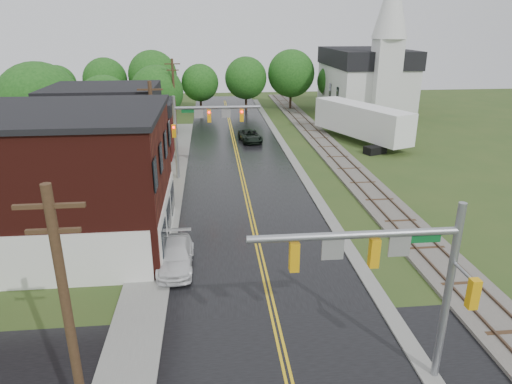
{
  "coord_description": "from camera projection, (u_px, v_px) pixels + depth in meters",
  "views": [
    {
      "loc": [
        -2.63,
        -11.25,
        12.76
      ],
      "look_at": [
        -0.11,
        13.67,
        3.5
      ],
      "focal_mm": 32.0,
      "sensor_mm": 36.0,
      "label": 1
    }
  ],
  "objects": [
    {
      "name": "railroad",
      "position": [
        330.0,
        150.0,
        48.74
      ],
      "size": [
        3.2,
        80.0,
        0.3
      ],
      "color": "#59544C",
      "rests_on": "ground"
    },
    {
      "name": "tree_left_e",
      "position": [
        158.0,
        93.0,
        55.5
      ],
      "size": [
        6.4,
        6.4,
        8.16
      ],
      "color": "black",
      "rests_on": "ground"
    },
    {
      "name": "darkred_building",
      "position": [
        138.0,
        135.0,
        46.12
      ],
      "size": [
        7.0,
        6.0,
        4.4
      ],
      "primitive_type": "cube",
      "color": "#3F0F0C",
      "rests_on": "ground"
    },
    {
      "name": "yellow_house",
      "position": [
        109.0,
        148.0,
        37.28
      ],
      "size": [
        8.0,
        7.0,
        6.4
      ],
      "primitive_type": "cube",
      "color": "tan",
      "rests_on": "ground"
    },
    {
      "name": "pickup_white",
      "position": [
        176.0,
        256.0,
        25.22
      ],
      "size": [
        1.9,
        4.66,
        1.35
      ],
      "primitive_type": "imported",
      "rotation": [
        0.0,
        0.0,
        -0.0
      ],
      "color": "silver",
      "rests_on": "ground"
    },
    {
      "name": "main_road",
      "position": [
        240.0,
        167.0,
        43.16
      ],
      "size": [
        10.0,
        90.0,
        0.02
      ],
      "primitive_type": "cube",
      "color": "black",
      "rests_on": "ground"
    },
    {
      "name": "tree_left_b",
      "position": [
        41.0,
        107.0,
        41.27
      ],
      "size": [
        7.6,
        7.6,
        9.69
      ],
      "color": "black",
      "rests_on": "ground"
    },
    {
      "name": "utility_pole_a",
      "position": [
        70.0,
        326.0,
        12.89
      ],
      "size": [
        1.8,
        0.28,
        9.0
      ],
      "color": "#382616",
      "rests_on": "ground"
    },
    {
      "name": "church",
      "position": [
        368.0,
        75.0,
        65.17
      ],
      "size": [
        10.4,
        18.4,
        20.0
      ],
      "color": "silver",
      "rests_on": "ground"
    },
    {
      "name": "utility_pole_c",
      "position": [
        174.0,
        96.0,
        53.95
      ],
      "size": [
        1.8,
        0.28,
        9.0
      ],
      "color": "#382616",
      "rests_on": "ground"
    },
    {
      "name": "curb_right",
      "position": [
        287.0,
        152.0,
        48.34
      ],
      "size": [
        0.8,
        70.0,
        0.12
      ],
      "primitive_type": "cube",
      "color": "gray",
      "rests_on": "ground"
    },
    {
      "name": "traffic_signal_far",
      "position": [
        200.0,
        122.0,
        38.31
      ],
      "size": [
        7.34,
        0.43,
        7.2
      ],
      "color": "gray",
      "rests_on": "ground"
    },
    {
      "name": "suv_dark",
      "position": [
        250.0,
        136.0,
        52.3
      ],
      "size": [
        2.71,
        4.94,
        1.31
      ],
      "primitive_type": "imported",
      "rotation": [
        0.0,
        0.0,
        0.12
      ],
      "color": "black",
      "rests_on": "ground"
    },
    {
      "name": "utility_pole_b",
      "position": [
        154.0,
        140.0,
        33.42
      ],
      "size": [
        1.8,
        0.28,
        9.0
      ],
      "color": "#382616",
      "rests_on": "ground"
    },
    {
      "name": "traffic_signal_near",
      "position": [
        394.0,
        265.0,
        15.64
      ],
      "size": [
        7.34,
        0.3,
        7.2
      ],
      "color": "gray",
      "rests_on": "ground"
    },
    {
      "name": "brick_building",
      "position": [
        43.0,
        181.0,
        26.55
      ],
      "size": [
        14.3,
        10.3,
        8.3
      ],
      "color": "#43140E",
      "rests_on": "ground"
    },
    {
      "name": "tree_left_c",
      "position": [
        106.0,
        105.0,
        49.53
      ],
      "size": [
        6.0,
        6.0,
        7.65
      ],
      "color": "black",
      "rests_on": "ground"
    },
    {
      "name": "semi_trailer",
      "position": [
        361.0,
        121.0,
        51.53
      ],
      "size": [
        7.93,
        13.79,
        4.22
      ],
      "color": "black",
      "rests_on": "ground"
    },
    {
      "name": "sidewalk_left",
      "position": [
        170.0,
        187.0,
        37.91
      ],
      "size": [
        2.4,
        50.0,
        0.12
      ],
      "primitive_type": "cube",
      "color": "gray",
      "rests_on": "ground"
    }
  ]
}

